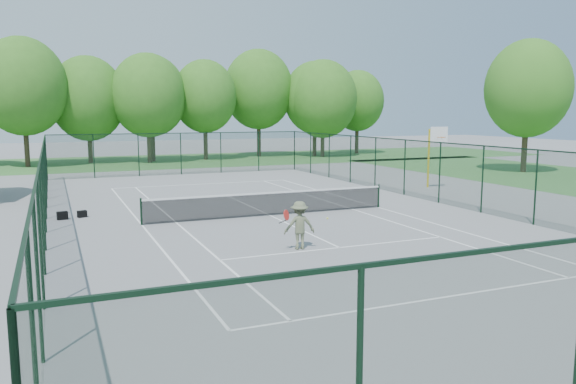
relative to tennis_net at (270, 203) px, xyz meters
name	(u,v)px	position (x,y,z in m)	size (l,w,h in m)	color
ground	(270,216)	(0.00, 0.00, -0.58)	(140.00, 140.00, 0.00)	gray
grass_far	(154,161)	(0.00, 30.00, -0.57)	(80.00, 16.00, 0.01)	#407C38
court_lines	(270,215)	(0.00, 0.00, -0.57)	(11.05, 23.85, 0.01)	white
tennis_net	(270,203)	(0.00, 0.00, 0.00)	(11.08, 0.08, 1.10)	black
fence_enclosure	(270,180)	(0.00, 0.00, 0.98)	(18.05, 36.05, 3.02)	#183220
tree_line_far	(151,96)	(0.00, 30.00, 5.42)	(39.40, 6.40, 9.70)	#483526
basketball_goal	(434,145)	(12.14, 4.59, 1.99)	(1.20, 1.43, 3.65)	gold
tree_side	(528,89)	(24.24, 9.53, 5.66)	(6.24, 6.24, 9.89)	#483526
sports_bag_a	(62,216)	(-8.38, 2.53, -0.41)	(0.42, 0.25, 0.34)	black
sports_bag_b	(82,214)	(-7.59, 2.76, -0.43)	(0.37, 0.23, 0.29)	black
tennis_player	(299,225)	(-1.30, -6.03, 0.22)	(2.14, 0.92, 1.59)	#62684B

